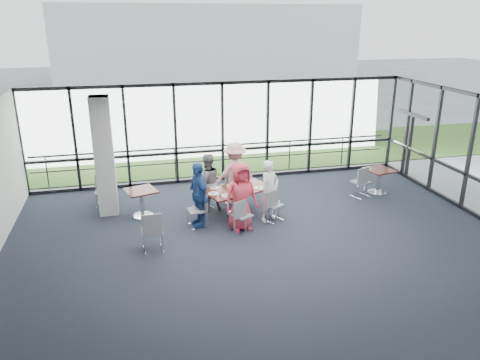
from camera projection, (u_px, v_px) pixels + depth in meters
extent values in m
cube|color=#202632|center=(267.00, 248.00, 10.90)|extent=(12.00, 10.00, 0.02)
cube|color=white|center=(270.00, 112.00, 9.84)|extent=(12.00, 10.00, 0.04)
cube|color=silver|center=(386.00, 315.00, 5.78)|extent=(12.00, 0.10, 3.20)
cube|color=white|center=(223.00, 132.00, 14.95)|extent=(12.00, 0.10, 3.20)
cube|color=black|center=(409.00, 147.00, 15.33)|extent=(0.12, 1.60, 2.10)
cube|color=silver|center=(104.00, 157.00, 12.31)|extent=(0.50, 0.50, 3.20)
cube|color=slate|center=(199.00, 142.00, 20.07)|extent=(80.00, 70.00, 0.02)
cube|color=#2C5221|center=(207.00, 154.00, 18.23)|extent=(80.00, 5.00, 0.01)
cube|color=silver|center=(204.00, 42.00, 40.13)|extent=(24.00, 10.00, 6.00)
cylinder|color=#2D2D33|center=(219.00, 160.00, 15.86)|extent=(12.00, 0.06, 0.06)
cube|color=#37120E|center=(237.00, 189.00, 12.47)|extent=(2.03, 1.57, 0.04)
cylinder|color=silver|center=(237.00, 202.00, 12.60)|extent=(0.12, 0.12, 0.71)
cylinder|color=silver|center=(237.00, 214.00, 12.71)|extent=(0.56, 0.56, 0.03)
cube|color=#37120E|center=(141.00, 191.00, 12.38)|extent=(0.94, 0.94, 0.04)
cylinder|color=silver|center=(142.00, 204.00, 12.51)|extent=(0.12, 0.12, 0.71)
cube|color=#37120E|center=(379.00, 170.00, 14.05)|extent=(0.90, 0.90, 0.04)
cylinder|color=silver|center=(378.00, 182.00, 14.17)|extent=(0.12, 0.12, 0.71)
imported|color=#D23245|center=(241.00, 197.00, 11.61)|extent=(0.92, 0.67, 1.73)
imported|color=silver|center=(270.00, 191.00, 12.10)|extent=(0.74, 0.67, 1.64)
imported|color=slate|center=(207.00, 183.00, 12.75)|extent=(0.88, 0.66, 1.62)
imported|color=#D48D8B|center=(235.00, 173.00, 13.26)|extent=(1.23, 0.76, 1.78)
imported|color=#22498A|center=(198.00, 194.00, 11.81)|extent=(0.76, 1.09, 1.69)
cylinder|color=white|center=(226.00, 196.00, 11.96)|extent=(0.25, 0.25, 0.01)
cylinder|color=white|center=(259.00, 188.00, 12.48)|extent=(0.27, 0.27, 0.01)
cylinder|color=white|center=(215.00, 188.00, 12.49)|extent=(0.24, 0.24, 0.01)
cylinder|color=white|center=(246.00, 182.00, 12.93)|extent=(0.25, 0.25, 0.01)
cylinder|color=white|center=(213.00, 194.00, 12.11)|extent=(0.28, 0.28, 0.01)
cylinder|color=white|center=(235.00, 190.00, 12.20)|extent=(0.06, 0.06, 0.13)
cylinder|color=white|center=(249.00, 187.00, 12.41)|extent=(0.07, 0.07, 0.14)
cylinder|color=white|center=(234.00, 184.00, 12.67)|extent=(0.06, 0.06, 0.13)
cylinder|color=white|center=(220.00, 193.00, 11.95)|extent=(0.07, 0.07, 0.14)
cube|color=silver|center=(240.00, 194.00, 12.06)|extent=(0.33, 0.34, 0.00)
cube|color=silver|center=(268.00, 186.00, 12.66)|extent=(0.40, 0.35, 0.00)
cube|color=silver|center=(233.00, 184.00, 12.78)|extent=(0.27, 0.32, 0.00)
cube|color=black|center=(239.00, 188.00, 12.49)|extent=(0.10, 0.07, 0.04)
cylinder|color=maroon|center=(236.00, 185.00, 12.50)|extent=(0.06, 0.06, 0.18)
cylinder|color=#1D6832|center=(238.00, 184.00, 12.49)|extent=(0.05, 0.05, 0.20)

